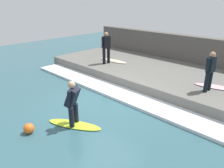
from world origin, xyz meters
TOP-DOWN VIEW (x-y plane):
  - ground_plane at (0.00, 0.00)m, footprint 28.00×28.00m
  - concrete_ledge at (3.85, 0.00)m, footprint 4.40×11.95m
  - back_wall at (6.30, 0.00)m, footprint 0.50×12.55m
  - wave_foam_crest at (1.11, 0.00)m, footprint 1.08×11.35m
  - surfboard_riding at (-1.61, -0.39)m, footprint 1.20×1.79m
  - surfer_riding at (-1.61, -0.39)m, footprint 0.53×0.55m
  - surfer_waiting_near at (2.83, 2.71)m, footprint 0.56×0.29m
  - surfboard_waiting_near at (3.42, 2.75)m, footprint 0.65×1.81m
  - surfer_waiting_far at (2.85, -2.65)m, footprint 0.51×0.27m
  - surfboard_waiting_far at (3.43, -2.79)m, footprint 0.91×1.69m
  - marker_buoy at (-2.79, 0.23)m, footprint 0.31×0.31m

SIDE VIEW (x-z plane):
  - ground_plane at x=0.00m, z-range 0.00..0.00m
  - surfboard_riding at x=-1.61m, z-range 0.00..0.06m
  - wave_foam_crest at x=1.11m, z-range 0.00..0.11m
  - marker_buoy at x=-2.79m, z-range 0.00..0.31m
  - concrete_ledge at x=3.85m, z-range 0.00..0.48m
  - surfboard_waiting_near at x=3.42m, z-range 0.48..0.54m
  - surfboard_waiting_far at x=3.43m, z-range 0.48..0.54m
  - surfer_riding at x=-1.61m, z-range 0.14..1.57m
  - back_wall at x=6.30m, z-range 0.00..1.86m
  - surfer_waiting_far at x=2.85m, z-range 0.57..2.07m
  - surfer_waiting_near at x=2.83m, z-range 0.58..2.23m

